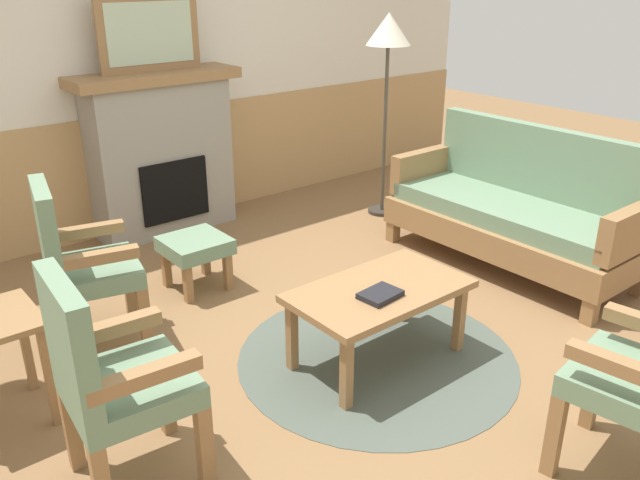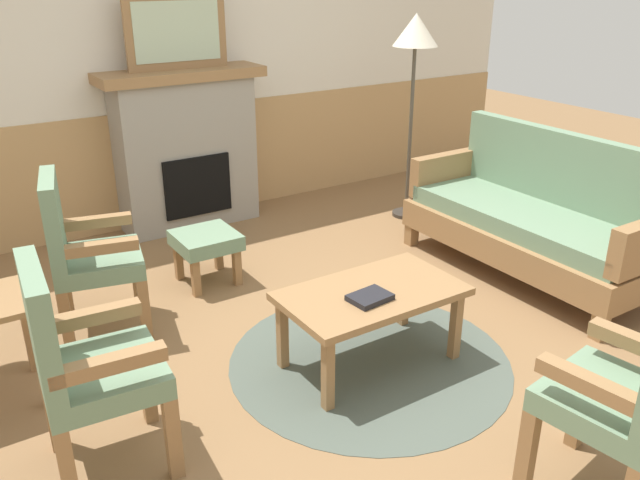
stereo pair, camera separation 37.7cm
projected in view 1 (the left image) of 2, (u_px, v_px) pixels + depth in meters
The scene contains 12 objects.
ground_plane at pixel (358, 346), 3.74m from camera, with size 14.00×14.00×0.00m, color olive.
wall_back at pixel (139, 64), 5.09m from camera, with size 7.20×0.14×2.70m.
fireplace at pixel (161, 152), 5.16m from camera, with size 1.30×0.44×1.28m.
framed_picture at pixel (149, 33), 4.81m from camera, with size 0.80×0.04×0.56m.
couch at pixel (514, 212), 4.63m from camera, with size 0.70×1.80×0.98m.
coffee_table at pixel (379, 297), 3.48m from camera, with size 0.96×0.56×0.44m.
round_rug at pixel (376, 358), 3.63m from camera, with size 1.55×1.55×0.01m, color #4C564C.
book_on_table at pixel (380, 295), 3.35m from camera, with size 0.21×0.15×0.03m, color black.
footstool at pixel (195, 249), 4.32m from camera, with size 0.40×0.40×0.36m.
armchair_near_fireplace at pixel (110, 375), 2.55m from camera, with size 0.52×0.52×0.98m.
armchair_by_window_left at pixel (78, 260), 3.54m from camera, with size 0.57×0.57×0.98m.
floor_lamp_by_couch at pixel (388, 43), 5.21m from camera, with size 0.36×0.36×1.68m.
Camera 1 is at (-2.20, -2.35, 2.02)m, focal length 36.58 mm.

